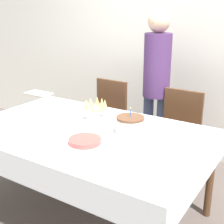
{
  "coord_description": "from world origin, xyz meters",
  "views": [
    {
      "loc": [
        1.42,
        -1.83,
        1.69
      ],
      "look_at": [
        0.13,
        0.2,
        0.9
      ],
      "focal_mm": 50.0,
      "sensor_mm": 36.0,
      "label": 1
    }
  ],
  "objects_px": {
    "person_standing": "(157,77)",
    "champagne_tray": "(96,109)",
    "birthday_cake": "(130,125)",
    "high_chair": "(44,109)",
    "dining_chair_far_left": "(106,119)",
    "dining_chair_far_right": "(177,134)",
    "plate_stack_main": "(85,141)"
  },
  "relations": [
    {
      "from": "champagne_tray",
      "to": "high_chair",
      "type": "bearing_deg",
      "value": 153.22
    },
    {
      "from": "dining_chair_far_left",
      "to": "birthday_cake",
      "type": "xyz_separation_m",
      "value": [
        0.75,
        -0.79,
        0.33
      ]
    },
    {
      "from": "dining_chair_far_left",
      "to": "plate_stack_main",
      "type": "height_order",
      "value": "dining_chair_far_left"
    },
    {
      "from": "dining_chair_far_left",
      "to": "dining_chair_far_right",
      "type": "relative_size",
      "value": 1.0
    },
    {
      "from": "champagne_tray",
      "to": "plate_stack_main",
      "type": "xyz_separation_m",
      "value": [
        0.23,
        -0.46,
        -0.08
      ]
    },
    {
      "from": "person_standing",
      "to": "plate_stack_main",
      "type": "bearing_deg",
      "value": -87.65
    },
    {
      "from": "plate_stack_main",
      "to": "high_chair",
      "type": "bearing_deg",
      "value": 143.74
    },
    {
      "from": "champagne_tray",
      "to": "person_standing",
      "type": "xyz_separation_m",
      "value": [
        0.17,
        0.85,
        0.15
      ]
    },
    {
      "from": "plate_stack_main",
      "to": "high_chair",
      "type": "relative_size",
      "value": 0.33
    },
    {
      "from": "birthday_cake",
      "to": "high_chair",
      "type": "relative_size",
      "value": 0.31
    },
    {
      "from": "plate_stack_main",
      "to": "champagne_tray",
      "type": "bearing_deg",
      "value": 116.14
    },
    {
      "from": "dining_chair_far_left",
      "to": "champagne_tray",
      "type": "xyz_separation_m",
      "value": [
        0.35,
        -0.67,
        0.36
      ]
    },
    {
      "from": "plate_stack_main",
      "to": "person_standing",
      "type": "bearing_deg",
      "value": 92.35
    },
    {
      "from": "dining_chair_far_left",
      "to": "plate_stack_main",
      "type": "relative_size",
      "value": 3.98
    },
    {
      "from": "dining_chair_far_left",
      "to": "person_standing",
      "type": "height_order",
      "value": "person_standing"
    },
    {
      "from": "dining_chair_far_right",
      "to": "birthday_cake",
      "type": "distance_m",
      "value": 0.87
    },
    {
      "from": "dining_chair_far_left",
      "to": "birthday_cake",
      "type": "bearing_deg",
      "value": -46.48
    },
    {
      "from": "high_chair",
      "to": "champagne_tray",
      "type": "bearing_deg",
      "value": -26.78
    },
    {
      "from": "champagne_tray",
      "to": "high_chair",
      "type": "distance_m",
      "value": 1.49
    },
    {
      "from": "birthday_cake",
      "to": "person_standing",
      "type": "distance_m",
      "value": 1.01
    },
    {
      "from": "birthday_cake",
      "to": "person_standing",
      "type": "relative_size",
      "value": 0.13
    },
    {
      "from": "person_standing",
      "to": "high_chair",
      "type": "xyz_separation_m",
      "value": [
        -1.46,
        -0.2,
        -0.54
      ]
    },
    {
      "from": "plate_stack_main",
      "to": "high_chair",
      "type": "height_order",
      "value": "plate_stack_main"
    },
    {
      "from": "birthday_cake",
      "to": "high_chair",
      "type": "bearing_deg",
      "value": 155.52
    },
    {
      "from": "dining_chair_far_left",
      "to": "dining_chair_far_right",
      "type": "distance_m",
      "value": 0.85
    },
    {
      "from": "high_chair",
      "to": "birthday_cake",
      "type": "bearing_deg",
      "value": -24.48
    },
    {
      "from": "dining_chair_far_right",
      "to": "champagne_tray",
      "type": "height_order",
      "value": "champagne_tray"
    },
    {
      "from": "dining_chair_far_left",
      "to": "plate_stack_main",
      "type": "bearing_deg",
      "value": -63.17
    },
    {
      "from": "dining_chair_far_right",
      "to": "person_standing",
      "type": "height_order",
      "value": "person_standing"
    },
    {
      "from": "person_standing",
      "to": "high_chair",
      "type": "bearing_deg",
      "value": -172.2
    },
    {
      "from": "dining_chair_far_left",
      "to": "dining_chair_far_right",
      "type": "xyz_separation_m",
      "value": [
        0.85,
        0.0,
        0.0
      ]
    },
    {
      "from": "person_standing",
      "to": "champagne_tray",
      "type": "bearing_deg",
      "value": -101.45
    }
  ]
}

